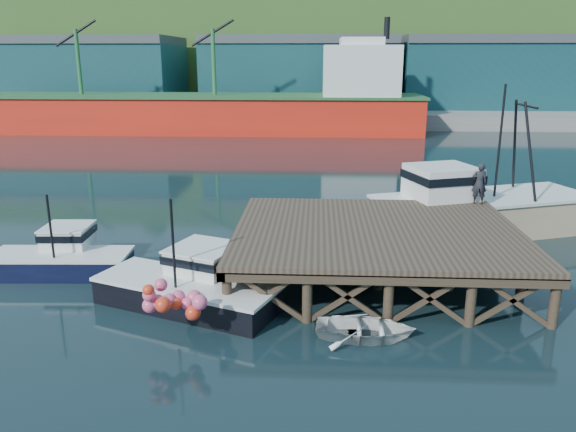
# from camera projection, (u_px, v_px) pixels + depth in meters

# --- Properties ---
(ground) EXTENTS (300.00, 300.00, 0.00)m
(ground) POSITION_uv_depth(u_px,v_px,m) (249.00, 272.00, 24.71)
(ground) COLOR black
(ground) RESTS_ON ground
(wharf) EXTENTS (12.00, 10.00, 2.62)m
(wharf) POSITION_uv_depth(u_px,v_px,m) (377.00, 233.00, 23.72)
(wharf) COLOR brown
(wharf) RESTS_ON ground
(far_quay) EXTENTS (160.00, 40.00, 2.00)m
(far_quay) POSITION_uv_depth(u_px,v_px,m) (300.00, 109.00, 91.70)
(far_quay) COLOR gray
(far_quay) RESTS_ON ground
(warehouse_left) EXTENTS (32.00, 16.00, 9.00)m
(warehouse_left) POSITION_uv_depth(u_px,v_px,m) (75.00, 75.00, 87.18)
(warehouse_left) COLOR #17494D
(warehouse_left) RESTS_ON far_quay
(warehouse_mid) EXTENTS (28.00, 16.00, 9.00)m
(warehouse_mid) POSITION_uv_depth(u_px,v_px,m) (299.00, 75.00, 85.40)
(warehouse_mid) COLOR #17494D
(warehouse_mid) RESTS_ON far_quay
(warehouse_right) EXTENTS (30.00, 16.00, 9.00)m
(warehouse_right) POSITION_uv_depth(u_px,v_px,m) (500.00, 76.00, 83.87)
(warehouse_right) COLOR #17494D
(warehouse_right) RESTS_ON far_quay
(cargo_ship) EXTENTS (55.50, 10.00, 13.75)m
(cargo_ship) POSITION_uv_depth(u_px,v_px,m) (227.00, 105.00, 70.36)
(cargo_ship) COLOR red
(cargo_ship) RESTS_ON ground
(hillside) EXTENTS (220.00, 50.00, 22.00)m
(hillside) POSITION_uv_depth(u_px,v_px,m) (305.00, 48.00, 117.80)
(hillside) COLOR #2D511E
(hillside) RESTS_ON ground
(boat_navy) EXTENTS (6.04, 3.31, 3.72)m
(boat_navy) POSITION_uv_depth(u_px,v_px,m) (63.00, 256.00, 24.50)
(boat_navy) COLOR black
(boat_navy) RESTS_ON ground
(boat_black) EXTENTS (7.51, 6.24, 4.36)m
(boat_black) POSITION_uv_depth(u_px,v_px,m) (192.00, 284.00, 21.35)
(boat_black) COLOR black
(boat_black) RESTS_ON ground
(trawler) EXTENTS (12.41, 7.73, 7.83)m
(trawler) POSITION_uv_depth(u_px,v_px,m) (478.00, 203.00, 29.92)
(trawler) COLOR tan
(trawler) RESTS_ON ground
(dinghy) EXTENTS (3.51, 2.61, 0.70)m
(dinghy) POSITION_uv_depth(u_px,v_px,m) (365.00, 328.00, 18.80)
(dinghy) COLOR white
(dinghy) RESTS_ON ground
(dockworker) EXTENTS (0.78, 0.55, 2.03)m
(dockworker) POSITION_uv_depth(u_px,v_px,m) (479.00, 184.00, 27.52)
(dockworker) COLOR black
(dockworker) RESTS_ON wharf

